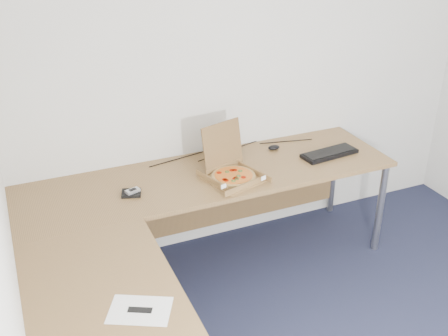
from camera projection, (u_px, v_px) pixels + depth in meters
name	position (u px, v px, depth m)	size (l,w,h in m)	color
room_shell	(436.00, 183.00, 2.34)	(3.50, 3.50, 2.50)	silver
desk	(185.00, 220.00, 3.09)	(2.50, 2.20, 0.73)	olive
pizza_box	(232.00, 173.00, 3.47)	(0.31, 0.37, 0.32)	brown
drinking_glass	(220.00, 153.00, 3.70)	(0.07, 0.07, 0.12)	white
keyboard	(329.00, 153.00, 3.80)	(0.41, 0.15, 0.03)	black
mouse	(274.00, 147.00, 3.88)	(0.09, 0.06, 0.03)	black
wallet	(131.00, 193.00, 3.30)	(0.12, 0.10, 0.02)	black
phone	(133.00, 191.00, 3.28)	(0.09, 0.05, 0.02)	#B2B5BA
paper_sheet	(140.00, 310.00, 2.38)	(0.27, 0.19, 0.00)	white
dome_speaker	(236.00, 145.00, 3.87)	(0.08, 0.08, 0.07)	black
cable_bundle	(229.00, 150.00, 3.86)	(0.61, 0.04, 0.01)	black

